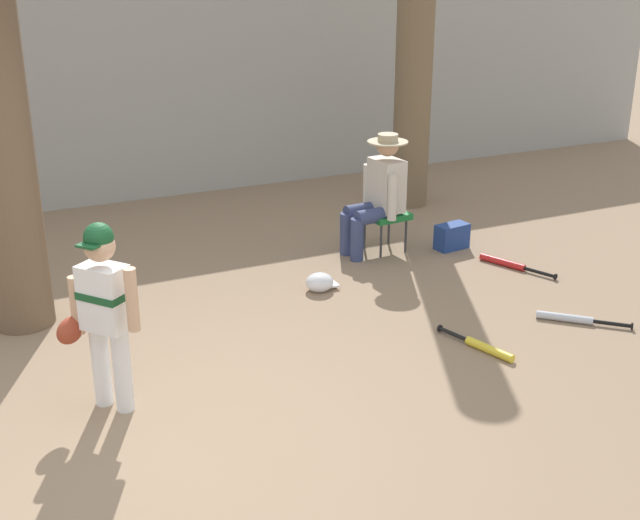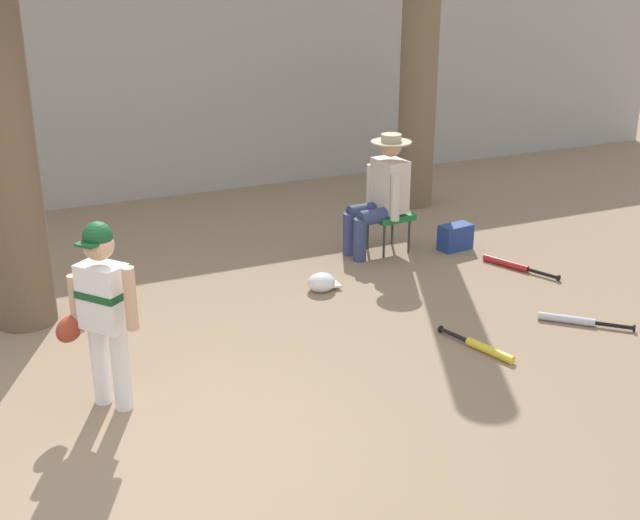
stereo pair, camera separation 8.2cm
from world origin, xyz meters
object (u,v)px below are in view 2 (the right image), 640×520
object	(u,v)px
seated_spectator	(381,191)
bat_yellow_trainer	(484,348)
bat_aluminum_silver	(574,320)
batting_helmet_white	(322,282)
young_ballplayer	(102,304)
bat_red_barrel	(512,265)
handbag_beside_stool	(455,237)
tree_behind_spectator	(420,51)
folding_stool	(389,216)

from	to	relation	value
seated_spectator	bat_yellow_trainer	size ratio (longest dim) A/B	1.70
seated_spectator	bat_aluminum_silver	bearing A→B (deg)	-73.31
bat_aluminum_silver	batting_helmet_white	xyz separation A→B (m)	(-1.59, 1.51, 0.04)
young_ballplayer	bat_yellow_trainer	xyz separation A→B (m)	(2.75, -0.39, -0.71)
bat_yellow_trainer	bat_red_barrel	size ratio (longest dim) A/B	0.91
handbag_beside_stool	bat_red_barrel	bearing A→B (deg)	-73.05
handbag_beside_stool	seated_spectator	bearing A→B (deg)	162.07
tree_behind_spectator	batting_helmet_white	bearing A→B (deg)	-137.05
tree_behind_spectator	handbag_beside_stool	size ratio (longest dim) A/B	12.26
tree_behind_spectator	bat_aluminum_silver	distance (m)	3.92
handbag_beside_stool	bat_yellow_trainer	bearing A→B (deg)	-117.58
tree_behind_spectator	bat_yellow_trainer	bearing A→B (deg)	-112.48
tree_behind_spectator	batting_helmet_white	world-z (taller)	tree_behind_spectator
young_ballplayer	batting_helmet_white	size ratio (longest dim) A/B	4.32
young_ballplayer	bat_yellow_trainer	size ratio (longest dim) A/B	1.85
bat_aluminum_silver	handbag_beside_stool	bearing A→B (deg)	87.18
seated_spectator	bat_yellow_trainer	bearing A→B (deg)	-97.98
batting_helmet_white	seated_spectator	bearing A→B (deg)	34.68
young_ballplayer	bat_red_barrel	bearing A→B (deg)	13.48
bat_red_barrel	handbag_beside_stool	bearing A→B (deg)	106.95
tree_behind_spectator	seated_spectator	size ratio (longest dim) A/B	3.47
seated_spectator	bat_yellow_trainer	xyz separation A→B (m)	(-0.32, -2.27, -0.61)
batting_helmet_white	handbag_beside_stool	bearing A→B (deg)	13.79
young_ballplayer	handbag_beside_stool	world-z (taller)	young_ballplayer
bat_red_barrel	batting_helmet_white	xyz separation A→B (m)	(-1.89, 0.26, 0.04)
seated_spectator	batting_helmet_white	xyz separation A→B (m)	(-0.95, -0.65, -0.57)
bat_red_barrel	bat_aluminum_silver	bearing A→B (deg)	-103.55
young_ballplayer	bat_yellow_trainer	world-z (taller)	young_ballplayer
bat_red_barrel	batting_helmet_white	distance (m)	1.91
folding_stool	handbag_beside_stool	size ratio (longest dim) A/B	1.27
folding_stool	handbag_beside_stool	world-z (taller)	folding_stool
seated_spectator	bat_red_barrel	size ratio (longest dim) A/B	1.56
young_ballplayer	seated_spectator	size ratio (longest dim) A/B	1.09
bat_aluminum_silver	batting_helmet_white	distance (m)	2.19
tree_behind_spectator	handbag_beside_stool	bearing A→B (deg)	-105.18
bat_aluminum_silver	batting_helmet_white	bearing A→B (deg)	136.63
tree_behind_spectator	seated_spectator	bearing A→B (deg)	-131.63
batting_helmet_white	bat_red_barrel	bearing A→B (deg)	-7.82
folding_stool	batting_helmet_white	world-z (taller)	folding_stool
batting_helmet_white	bat_yellow_trainer	bearing A→B (deg)	-68.77
bat_red_barrel	batting_helmet_white	world-z (taller)	batting_helmet_white
handbag_beside_stool	bat_red_barrel	world-z (taller)	handbag_beside_stool
folding_stool	batting_helmet_white	distance (m)	1.27
bat_yellow_trainer	batting_helmet_white	world-z (taller)	batting_helmet_white
folding_stool	batting_helmet_white	size ratio (longest dim) A/B	1.43
bat_yellow_trainer	bat_red_barrel	xyz separation A→B (m)	(1.27, 1.36, 0.00)
bat_red_barrel	bat_aluminum_silver	world-z (taller)	same
tree_behind_spectator	batting_helmet_white	distance (m)	3.35
tree_behind_spectator	bat_yellow_trainer	world-z (taller)	tree_behind_spectator
bat_yellow_trainer	bat_aluminum_silver	world-z (taller)	same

